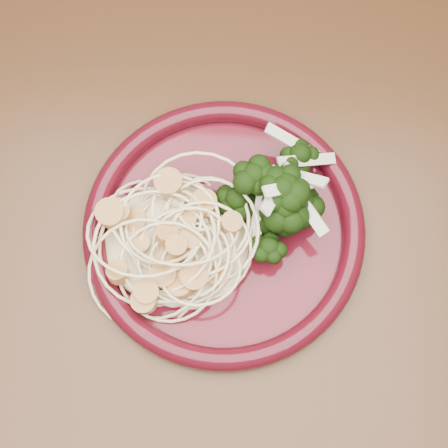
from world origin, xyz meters
The scene contains 6 objects.
dining_table centered at (0.00, 0.00, 0.65)m, with size 1.20×0.80×0.75m.
dinner_plate centered at (-0.10, -0.06, 0.76)m, with size 0.32×0.32×0.02m.
spaghetti_pile centered at (-0.14, -0.08, 0.77)m, with size 0.13×0.11×0.03m, color beige.
scallop_cluster centered at (-0.14, -0.08, 0.80)m, with size 0.12×0.12×0.04m, color #C68D45, non-canonical shape.
broccoli_pile centered at (-0.05, -0.04, 0.78)m, with size 0.08×0.14×0.05m, color black.
onion_garnish centered at (-0.05, -0.04, 0.81)m, with size 0.06×0.09×0.05m, color beige, non-canonical shape.
Camera 1 is at (-0.09, -0.23, 1.27)m, focal length 50.00 mm.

